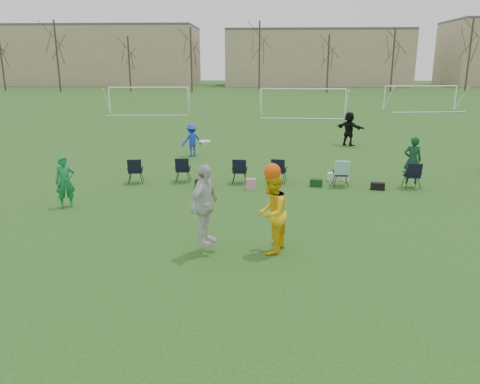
# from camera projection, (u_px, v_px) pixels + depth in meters

# --- Properties ---
(ground) EXTENTS (260.00, 260.00, 0.00)m
(ground) POSITION_uv_depth(u_px,v_px,m) (244.00, 272.00, 10.34)
(ground) COLOR #234A17
(ground) RESTS_ON ground
(fielder_green_near) EXTENTS (0.72, 0.63, 1.66)m
(fielder_green_near) POSITION_uv_depth(u_px,v_px,m) (65.00, 182.00, 14.81)
(fielder_green_near) COLOR #15783E
(fielder_green_near) RESTS_ON ground
(fielder_blue) EXTENTS (1.20, 1.04, 1.61)m
(fielder_blue) POSITION_uv_depth(u_px,v_px,m) (192.00, 140.00, 23.16)
(fielder_blue) COLOR #1A3AC4
(fielder_blue) RESTS_ON ground
(fielder_black) EXTENTS (1.67, 1.60, 1.89)m
(fielder_black) POSITION_uv_depth(u_px,v_px,m) (349.00, 129.00, 26.18)
(fielder_black) COLOR black
(fielder_black) RESTS_ON ground
(center_contest) EXTENTS (2.54, 1.33, 2.74)m
(center_contest) POSITION_uv_depth(u_px,v_px,m) (243.00, 209.00, 11.13)
(center_contest) COLOR silver
(center_contest) RESTS_ON ground
(sideline_setup) EXTENTS (11.10, 1.74, 1.90)m
(sideline_setup) POSITION_uv_depth(u_px,v_px,m) (291.00, 171.00, 17.70)
(sideline_setup) COLOR #0F3921
(sideline_setup) RESTS_ON ground
(goal_left) EXTENTS (7.39, 0.76, 2.46)m
(goal_left) POSITION_uv_depth(u_px,v_px,m) (149.00, 93.00, 43.03)
(goal_left) COLOR white
(goal_left) RESTS_ON ground
(goal_mid) EXTENTS (7.40, 0.63, 2.46)m
(goal_mid) POSITION_uv_depth(u_px,v_px,m) (303.00, 94.00, 40.51)
(goal_mid) COLOR white
(goal_mid) RESTS_ON ground
(goal_right) EXTENTS (7.35, 1.14, 2.46)m
(goal_right) POSITION_uv_depth(u_px,v_px,m) (421.00, 91.00, 45.78)
(goal_right) COLOR white
(goal_right) RESTS_ON ground
(tree_line) EXTENTS (110.28, 3.28, 11.40)m
(tree_line) POSITION_uv_depth(u_px,v_px,m) (261.00, 60.00, 76.31)
(tree_line) COLOR #382B21
(tree_line) RESTS_ON ground
(building_row) EXTENTS (126.00, 16.00, 13.00)m
(building_row) POSITION_uv_depth(u_px,v_px,m) (291.00, 57.00, 101.00)
(building_row) COLOR tan
(building_row) RESTS_ON ground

